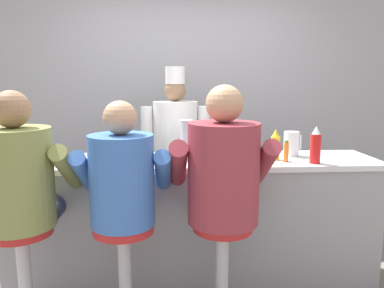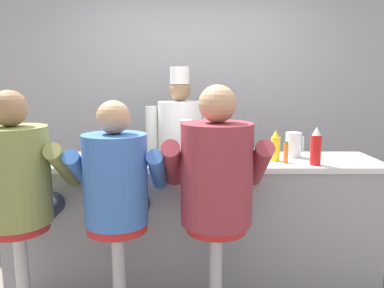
{
  "view_description": "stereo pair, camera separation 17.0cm",
  "coord_description": "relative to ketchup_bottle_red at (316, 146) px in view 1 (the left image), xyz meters",
  "views": [
    {
      "loc": [
        -0.18,
        -2.44,
        1.55
      ],
      "look_at": [
        -0.01,
        0.27,
        1.09
      ],
      "focal_mm": 35.0,
      "sensor_mm": 36.0,
      "label": 1
    },
    {
      "loc": [
        -0.01,
        -2.44,
        1.55
      ],
      "look_at": [
        -0.01,
        0.27,
        1.09
      ],
      "focal_mm": 35.0,
      "sensor_mm": 36.0,
      "label": 2
    }
  ],
  "objects": [
    {
      "name": "wall_back",
      "position": [
        -0.85,
        1.61,
        0.26
      ],
      "size": [
        10.0,
        0.06,
        2.7
      ],
      "color": "#99999E",
      "rests_on": "ground_plane"
    },
    {
      "name": "ketchup_bottle_red",
      "position": [
        0.0,
        0.0,
        0.0
      ],
      "size": [
        0.07,
        0.07,
        0.27
      ],
      "color": "red",
      "rests_on": "diner_counter"
    },
    {
      "name": "diner_seated_maroon",
      "position": [
        -0.71,
        -0.37,
        -0.13
      ],
      "size": [
        0.64,
        0.64,
        1.53
      ],
      "color": "#B2B5BA",
      "rests_on": "ground_plane"
    },
    {
      "name": "hot_sauce_bottle_orange",
      "position": [
        -0.19,
        0.05,
        -0.05
      ],
      "size": [
        0.03,
        0.03,
        0.16
      ],
      "color": "orange",
      "rests_on": "diner_counter"
    },
    {
      "name": "cook_in_whites_near",
      "position": [
        -0.97,
        0.98,
        -0.17
      ],
      "size": [
        0.65,
        0.42,
        1.68
      ],
      "color": "#232328",
      "rests_on": "ground_plane"
    },
    {
      "name": "coffee_mug_white",
      "position": [
        -0.46,
        0.21,
        -0.08
      ],
      "size": [
        0.14,
        0.09,
        0.09
      ],
      "color": "white",
      "rests_on": "diner_counter"
    },
    {
      "name": "diner_counter",
      "position": [
        -0.85,
        0.19,
        -0.61
      ],
      "size": [
        2.76,
        0.59,
        0.97
      ],
      "color": "gray",
      "rests_on": "ground_plane"
    },
    {
      "name": "cereal_bowl",
      "position": [
        -2.07,
        0.16,
        -0.1
      ],
      "size": [
        0.14,
        0.14,
        0.05
      ],
      "color": "white",
      "rests_on": "diner_counter"
    },
    {
      "name": "water_pitcher_clear",
      "position": [
        -0.08,
        0.28,
        -0.03
      ],
      "size": [
        0.14,
        0.12,
        0.19
      ],
      "color": "silver",
      "rests_on": "diner_counter"
    },
    {
      "name": "cup_stack_steel",
      "position": [
        -0.9,
        0.16,
        0.02
      ],
      "size": [
        0.1,
        0.1,
        0.3
      ],
      "color": "#B7BABF",
      "rests_on": "diner_counter"
    },
    {
      "name": "diner_seated_blue",
      "position": [
        -1.31,
        -0.38,
        -0.18
      ],
      "size": [
        0.57,
        0.57,
        1.44
      ],
      "color": "#B2B5BA",
      "rests_on": "ground_plane"
    },
    {
      "name": "breakfast_plate",
      "position": [
        -1.73,
        0.09,
        -0.11
      ],
      "size": [
        0.27,
        0.27,
        0.05
      ],
      "color": "white",
      "rests_on": "diner_counter"
    },
    {
      "name": "mustard_bottle_yellow",
      "position": [
        -0.25,
        0.13,
        -0.02
      ],
      "size": [
        0.07,
        0.07,
        0.23
      ],
      "color": "yellow",
      "rests_on": "diner_counter"
    },
    {
      "name": "diner_seated_olive",
      "position": [
        -1.91,
        -0.38,
        -0.15
      ],
      "size": [
        0.62,
        0.61,
        1.5
      ],
      "color": "#B2B5BA",
      "rests_on": "ground_plane"
    }
  ]
}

